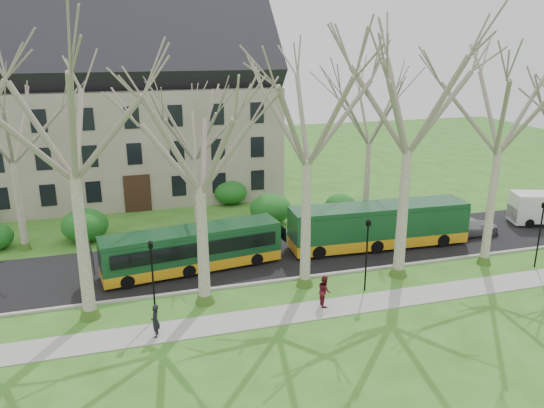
# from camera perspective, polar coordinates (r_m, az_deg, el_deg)

# --- Properties ---
(ground) EXTENTS (120.00, 120.00, 0.00)m
(ground) POSITION_cam_1_polar(r_m,az_deg,el_deg) (30.77, -1.17, -9.84)
(ground) COLOR #35631C
(ground) RESTS_ON ground
(sidewalk) EXTENTS (70.00, 2.00, 0.06)m
(sidewalk) POSITION_cam_1_polar(r_m,az_deg,el_deg) (28.64, 0.15, -11.98)
(sidewalk) COLOR gray
(sidewalk) RESTS_ON ground
(road) EXTENTS (80.00, 8.00, 0.06)m
(road) POSITION_cam_1_polar(r_m,az_deg,el_deg) (35.61, -3.48, -5.91)
(road) COLOR black
(road) RESTS_ON ground
(curb) EXTENTS (80.00, 0.25, 0.14)m
(curb) POSITION_cam_1_polar(r_m,az_deg,el_deg) (32.04, -1.88, -8.55)
(curb) COLOR #A5A39E
(curb) RESTS_ON ground
(building) EXTENTS (26.50, 12.20, 16.00)m
(building) POSITION_cam_1_polar(r_m,az_deg,el_deg) (50.85, -15.10, 9.95)
(building) COLOR gray
(building) RESTS_ON ground
(tree_row_verge) EXTENTS (49.00, 7.00, 14.00)m
(tree_row_verge) POSITION_cam_1_polar(r_m,az_deg,el_deg) (28.56, -1.41, 3.03)
(tree_row_verge) COLOR gray
(tree_row_verge) RESTS_ON ground
(tree_row_far) EXTENTS (33.00, 7.00, 12.00)m
(tree_row_far) POSITION_cam_1_polar(r_m,az_deg,el_deg) (38.75, -7.38, 5.17)
(tree_row_far) COLOR gray
(tree_row_far) RESTS_ON ground
(lamp_row) EXTENTS (36.22, 0.22, 4.30)m
(lamp_row) POSITION_cam_1_polar(r_m,az_deg,el_deg) (28.80, -0.69, -6.15)
(lamp_row) COLOR black
(lamp_row) RESTS_ON ground
(hedges) EXTENTS (30.60, 8.60, 2.00)m
(hedges) POSITION_cam_1_polar(r_m,az_deg,el_deg) (42.59, -12.19, -0.94)
(hedges) COLOR #19581A
(hedges) RESTS_ON ground
(bus_lead) EXTENTS (11.41, 3.83, 2.80)m
(bus_lead) POSITION_cam_1_polar(r_m,az_deg,el_deg) (33.75, -8.56, -4.79)
(bus_lead) COLOR #124120
(bus_lead) RESTS_ON road
(bus_follow) EXTENTS (12.68, 3.12, 3.15)m
(bus_follow) POSITION_cam_1_polar(r_m,az_deg,el_deg) (37.78, 11.41, -2.23)
(bus_follow) COLOR #124120
(bus_follow) RESTS_ON road
(sedan) EXTENTS (4.70, 2.16, 1.33)m
(sedan) POSITION_cam_1_polar(r_m,az_deg,el_deg) (42.13, 20.51, -2.27)
(sedan) COLOR #ADACB1
(sedan) RESTS_ON road
(pedestrian_a) EXTENTS (0.50, 0.67, 1.68)m
(pedestrian_a) POSITION_cam_1_polar(r_m,az_deg,el_deg) (27.07, -12.44, -12.17)
(pedestrian_a) COLOR black
(pedestrian_a) RESTS_ON sidewalk
(pedestrian_b) EXTENTS (0.75, 0.91, 1.74)m
(pedestrian_b) POSITION_cam_1_polar(r_m,az_deg,el_deg) (29.42, 5.66, -9.25)
(pedestrian_b) COLOR #56131B
(pedestrian_b) RESTS_ON sidewalk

